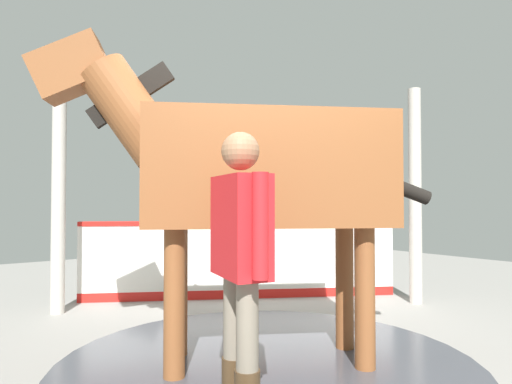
% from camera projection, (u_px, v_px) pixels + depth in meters
% --- Properties ---
extents(ground_plane, '(16.00, 16.00, 0.02)m').
position_uv_depth(ground_plane, '(289.00, 364.00, 3.57)').
color(ground_plane, gray).
extents(wet_patch, '(3.40, 3.40, 0.00)m').
position_uv_depth(wet_patch, '(267.00, 361.00, 3.59)').
color(wet_patch, '#42444C').
rests_on(wet_patch, ground).
extents(barrier_wall, '(2.21, 3.75, 1.05)m').
position_uv_depth(barrier_wall, '(242.00, 263.00, 6.00)').
color(barrier_wall, white).
rests_on(barrier_wall, ground).
extents(roof_post_near, '(0.16, 0.16, 2.78)m').
position_uv_depth(roof_post_near, '(59.00, 195.00, 5.19)').
color(roof_post_near, '#B7B2A8').
rests_on(roof_post_near, ground).
extents(roof_post_far, '(0.16, 0.16, 2.78)m').
position_uv_depth(roof_post_far, '(415.00, 195.00, 5.73)').
color(roof_post_far, '#B7B2A8').
rests_on(roof_post_far, ground).
extents(horse, '(1.93, 2.95, 2.63)m').
position_uv_depth(horse, '(253.00, 171.00, 3.62)').
color(horse, brown).
rests_on(horse, ground).
extents(handler, '(0.67, 0.33, 1.71)m').
position_uv_depth(handler, '(240.00, 252.00, 2.62)').
color(handler, '#47331E').
rests_on(handler, ground).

